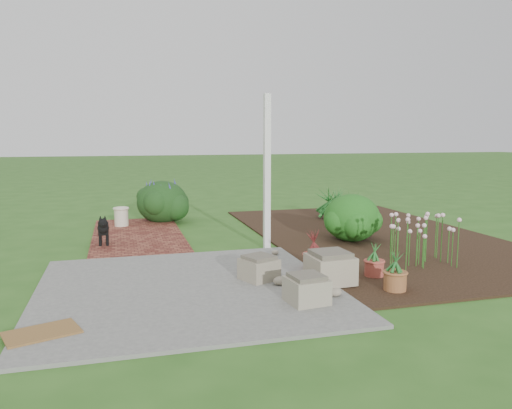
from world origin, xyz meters
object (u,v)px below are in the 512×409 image
object	(u,v)px
evergreen_shrub	(352,216)
black_dog	(103,228)
cream_ceramic_urn	(121,217)
stone_trough_near	(307,290)

from	to	relation	value
evergreen_shrub	black_dog	bearing A→B (deg)	170.78
cream_ceramic_urn	evergreen_shrub	xyz separation A→B (m)	(3.88, -2.42, 0.22)
black_dog	cream_ceramic_urn	xyz separation A→B (m)	(0.30, 1.75, -0.10)
stone_trough_near	black_dog	xyz separation A→B (m)	(-2.21, 3.60, 0.15)
stone_trough_near	cream_ceramic_urn	xyz separation A→B (m)	(-1.91, 5.35, 0.05)
stone_trough_near	cream_ceramic_urn	size ratio (longest dim) A/B	1.11
stone_trough_near	evergreen_shrub	world-z (taller)	evergreen_shrub
stone_trough_near	black_dog	size ratio (longest dim) A/B	0.74
black_dog	stone_trough_near	bearing A→B (deg)	-59.17
evergreen_shrub	cream_ceramic_urn	bearing A→B (deg)	147.99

